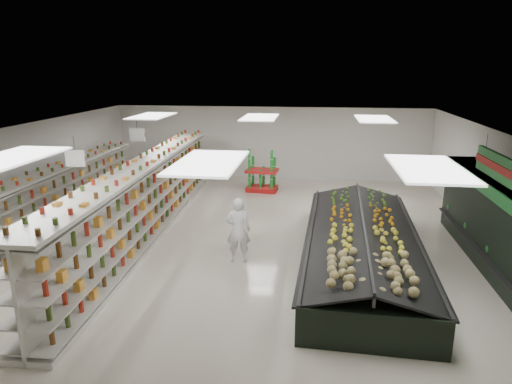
# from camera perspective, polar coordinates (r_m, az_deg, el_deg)

# --- Properties ---
(floor) EXTENTS (16.00, 16.00, 0.00)m
(floor) POSITION_cam_1_polar(r_m,az_deg,el_deg) (13.36, -1.65, -6.17)
(floor) COLOR beige
(floor) RESTS_ON ground
(ceiling) EXTENTS (14.00, 16.00, 0.02)m
(ceiling) POSITION_cam_1_polar(r_m,az_deg,el_deg) (12.54, -1.76, 7.56)
(ceiling) COLOR white
(ceiling) RESTS_ON wall_back
(wall_back) EXTENTS (14.00, 0.02, 3.20)m
(wall_back) POSITION_cam_1_polar(r_m,az_deg,el_deg) (20.63, 1.81, 6.16)
(wall_back) COLOR silver
(wall_back) RESTS_ON floor
(wall_front) EXTENTS (14.00, 0.02, 3.20)m
(wall_front) POSITION_cam_1_polar(r_m,az_deg,el_deg) (5.75, -15.18, -20.36)
(wall_front) COLOR silver
(wall_front) RESTS_ON floor
(wall_left) EXTENTS (0.02, 16.00, 3.20)m
(wall_left) POSITION_cam_1_polar(r_m,az_deg,el_deg) (15.55, -28.10, 1.28)
(wall_left) COLOR silver
(wall_left) RESTS_ON floor
(wall_right) EXTENTS (0.02, 16.00, 3.20)m
(wall_right) POSITION_cam_1_polar(r_m,az_deg,el_deg) (13.66, 28.70, -0.55)
(wall_right) COLOR silver
(wall_right) RESTS_ON floor
(produce_wall_case) EXTENTS (0.93, 8.00, 2.20)m
(produce_wall_case) POSITION_cam_1_polar(r_m,az_deg,el_deg) (12.25, 28.88, -4.01)
(produce_wall_case) COLOR black
(produce_wall_case) RESTS_ON floor
(aisle_sign_near) EXTENTS (0.52, 0.06, 0.75)m
(aisle_sign_near) POSITION_cam_1_polar(r_m,az_deg,el_deg) (11.97, -21.66, 3.93)
(aisle_sign_near) COLOR white
(aisle_sign_near) RESTS_ON ceiling
(aisle_sign_far) EXTENTS (0.52, 0.06, 0.75)m
(aisle_sign_far) POSITION_cam_1_polar(r_m,az_deg,el_deg) (15.54, -14.62, 6.93)
(aisle_sign_far) COLOR white
(aisle_sign_far) RESTS_ON ceiling
(hortifruti_banner) EXTENTS (0.12, 3.20, 0.95)m
(hortifruti_banner) POSITION_cam_1_polar(r_m,az_deg,el_deg) (11.80, 28.47, 2.49)
(hortifruti_banner) COLOR #207A30
(hortifruti_banner) RESTS_ON ceiling
(gondola_left) EXTENTS (0.81, 10.78, 1.87)m
(gondola_left) POSITION_cam_1_polar(r_m,az_deg,el_deg) (15.37, -24.43, -1.29)
(gondola_left) COLOR beige
(gondola_left) RESTS_ON floor
(gondola_center) EXTENTS (1.38, 12.91, 2.23)m
(gondola_center) POSITION_cam_1_polar(r_m,az_deg,el_deg) (13.97, -13.52, -1.17)
(gondola_center) COLOR beige
(gondola_center) RESTS_ON floor
(produce_island) EXTENTS (3.19, 7.96, 1.17)m
(produce_island) POSITION_cam_1_polar(r_m,az_deg,el_deg) (12.01, 13.08, -6.39)
(produce_island) COLOR black
(produce_island) RESTS_ON floor
(soda_endcap) EXTENTS (1.33, 0.97, 1.61)m
(soda_endcap) POSITION_cam_1_polar(r_m,az_deg,el_deg) (18.45, 0.76, 2.46)
(soda_endcap) COLOR #AC1313
(soda_endcap) RESTS_ON floor
(shopper_main) EXTENTS (0.68, 0.50, 1.73)m
(shopper_main) POSITION_cam_1_polar(r_m,az_deg,el_deg) (11.74, -2.24, -4.77)
(shopper_main) COLOR white
(shopper_main) RESTS_ON floor
(shopper_background) EXTENTS (0.76, 0.90, 1.58)m
(shopper_background) POSITION_cam_1_polar(r_m,az_deg,el_deg) (17.72, -12.74, 1.57)
(shopper_background) COLOR tan
(shopper_background) RESTS_ON floor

